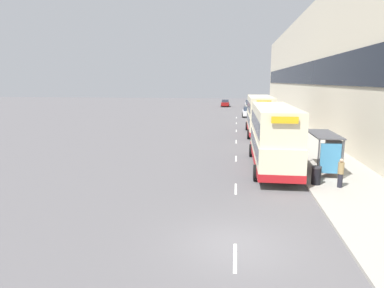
{
  "coord_description": "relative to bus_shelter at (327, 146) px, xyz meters",
  "views": [
    {
      "loc": [
        -0.09,
        -11.83,
        5.96
      ],
      "look_at": [
        -3.92,
        17.92,
        0.44
      ],
      "focal_mm": 32.0,
      "sensor_mm": 36.0,
      "label": 1
    }
  ],
  "objects": [
    {
      "name": "ground_plane",
      "position": [
        -5.77,
        -10.68,
        -1.88
      ],
      "size": [
        220.0,
        220.0,
        0.0
      ],
      "primitive_type": "plane",
      "color": "#5B595B"
    },
    {
      "name": "lane_mark_5",
      "position": [
        -5.77,
        26.73,
        -1.87
      ],
      "size": [
        0.12,
        2.0,
        0.01
      ],
      "color": "silver",
      "rests_on": "ground_plane"
    },
    {
      "name": "car_3",
      "position": [
        -3.77,
        35.97,
        -1.02
      ],
      "size": [
        2.09,
        4.58,
        1.71
      ],
      "color": "silver",
      "rests_on": "ground_plane"
    },
    {
      "name": "lane_mark_3",
      "position": [
        -5.77,
        11.4,
        -1.87
      ],
      "size": [
        0.12,
        2.0,
        0.01
      ],
      "color": "silver",
      "rests_on": "ground_plane"
    },
    {
      "name": "pedestrian_at_shelter",
      "position": [
        -0.04,
        -3.32,
        -0.9
      ],
      "size": [
        0.32,
        0.32,
        1.64
      ],
      "color": "#23232D",
      "rests_on": "ground_plane"
    },
    {
      "name": "lane_mark_4",
      "position": [
        -5.77,
        19.07,
        -1.87
      ],
      "size": [
        0.12,
        2.0,
        0.01
      ],
      "color": "silver",
      "rests_on": "ground_plane"
    },
    {
      "name": "lane_mark_2",
      "position": [
        -5.77,
        3.74,
        -1.87
      ],
      "size": [
        0.12,
        2.0,
        0.01
      ],
      "color": "silver",
      "rests_on": "ground_plane"
    },
    {
      "name": "bus_shelter",
      "position": [
        0.0,
        0.0,
        0.0
      ],
      "size": [
        1.6,
        4.2,
        2.48
      ],
      "color": "#4C4C51",
      "rests_on": "ground_plane"
    },
    {
      "name": "car_2",
      "position": [
        -3.0,
        49.21,
        -1.0
      ],
      "size": [
        1.98,
        4.58,
        1.77
      ],
      "color": "#B7B799",
      "rests_on": "ground_plane"
    },
    {
      "name": "pavement",
      "position": [
        0.73,
        27.82,
        -1.81
      ],
      "size": [
        5.0,
        93.0,
        0.14
      ],
      "color": "#A39E93",
      "rests_on": "ground_plane"
    },
    {
      "name": "car_0",
      "position": [
        -2.92,
        55.78,
        -0.99
      ],
      "size": [
        2.01,
        4.24,
        1.79
      ],
      "color": "silver",
      "rests_on": "ground_plane"
    },
    {
      "name": "lane_mark_1",
      "position": [
        -5.77,
        -3.93,
        -1.87
      ],
      "size": [
        0.12,
        2.0,
        0.01
      ],
      "color": "silver",
      "rests_on": "ground_plane"
    },
    {
      "name": "pedestrian_1",
      "position": [
        0.94,
        2.45,
        -0.9
      ],
      "size": [
        0.33,
        0.33,
        1.64
      ],
      "color": "#23232D",
      "rests_on": "ground_plane"
    },
    {
      "name": "litter_bin",
      "position": [
        -1.22,
        -2.9,
        -1.21
      ],
      "size": [
        0.55,
        0.55,
        1.05
      ],
      "color": "black",
      "rests_on": "ground_plane"
    },
    {
      "name": "lane_mark_0",
      "position": [
        -5.77,
        -11.59,
        -1.87
      ],
      "size": [
        0.12,
        2.0,
        0.01
      ],
      "color": "silver",
      "rests_on": "ground_plane"
    },
    {
      "name": "double_decker_bus_ahead",
      "position": [
        -3.2,
        16.38,
        0.41
      ],
      "size": [
        2.85,
        10.34,
        4.3
      ],
      "color": "beige",
      "rests_on": "ground_plane"
    },
    {
      "name": "lane_mark_6",
      "position": [
        -5.77,
        34.4,
        -1.87
      ],
      "size": [
        0.12,
        2.0,
        0.01
      ],
      "color": "silver",
      "rests_on": "ground_plane"
    },
    {
      "name": "terrace_facade",
      "position": [
        4.72,
        27.82,
        5.86
      ],
      "size": [
        3.1,
        93.0,
        15.49
      ],
      "color": "beige",
      "rests_on": "ground_plane"
    },
    {
      "name": "double_decker_bus_near",
      "position": [
        -3.3,
        1.11,
        0.41
      ],
      "size": [
        2.85,
        10.61,
        4.3
      ],
      "color": "beige",
      "rests_on": "ground_plane"
    },
    {
      "name": "car_1",
      "position": [
        -8.44,
        58.97,
        -1.05
      ],
      "size": [
        1.97,
        3.91,
        1.66
      ],
      "rotation": [
        0.0,
        0.0,
        3.14
      ],
      "color": "maroon",
      "rests_on": "ground_plane"
    }
  ]
}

